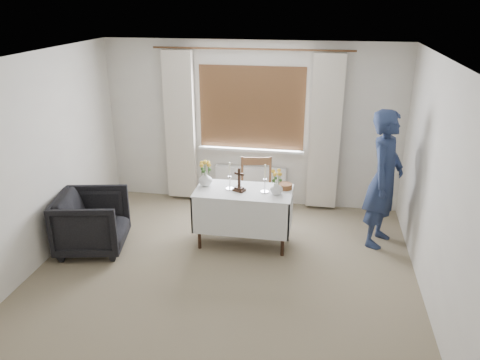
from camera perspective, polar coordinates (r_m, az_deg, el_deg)
name	(u,v)px	position (r m, az deg, el deg)	size (l,w,h in m)	color
ground	(217,290)	(5.41, -2.77, -13.25)	(5.00, 5.00, 0.00)	#7D6F56
altar_table	(243,217)	(6.14, 0.43, -4.53)	(1.24, 0.64, 0.76)	white
wooden_chair	(256,195)	(6.50, 2.00, -1.87)	(0.46, 0.46, 1.00)	brown
armchair	(92,222)	(6.30, -17.58, -4.90)	(0.82, 0.84, 0.77)	black
person	(384,179)	(6.24, 17.16, 0.10)	(0.66, 0.43, 1.80)	navy
radiator	(250,185)	(7.36, 1.28, -0.63)	(1.10, 0.10, 0.60)	white
wooden_cross	(239,180)	(5.91, -0.10, 0.06)	(0.15, 0.10, 0.31)	black
candlestick_left	(230,176)	(5.95, -1.27, 0.50)	(0.10, 0.10, 0.36)	silver
candlestick_right	(265,179)	(5.86, 3.06, 0.18)	(0.11, 0.11, 0.37)	silver
flower_vase_left	(205,179)	(6.12, -4.24, 0.16)	(0.18, 0.18, 0.19)	silver
flower_vase_right	(276,188)	(5.86, 4.45, -0.95)	(0.16, 0.16, 0.17)	silver
wicker_basket	(285,186)	(6.05, 5.53, -0.75)	(0.18, 0.18, 0.07)	brown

